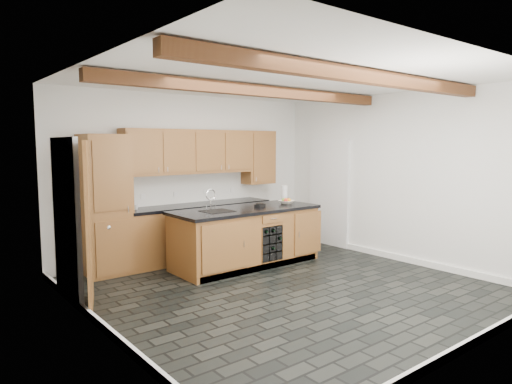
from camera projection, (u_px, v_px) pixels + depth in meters
ground at (286, 288)px, 6.23m from camera, size 5.00×5.00×0.00m
room_shell at (257, 175)px, 6.43m from camera, size 5.01×5.00×5.00m
back_cabinetry at (180, 203)px, 7.63m from camera, size 3.65×0.62×2.20m
island at (247, 237)px, 7.37m from camera, size 2.48×0.96×0.93m
faucet at (216, 209)px, 7.01m from camera, size 0.45×0.40×0.34m
kitchen_scale at (260, 205)px, 7.47m from camera, size 0.22×0.17×0.06m
fruit_bowl at (286, 202)px, 7.83m from camera, size 0.32×0.32×0.06m
fruit_cluster at (286, 200)px, 7.83m from camera, size 0.16×0.17×0.07m
paper_towel at (284, 193)px, 8.25m from camera, size 0.11×0.11×0.28m
mug at (136, 207)px, 7.15m from camera, size 0.11×0.11×0.08m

